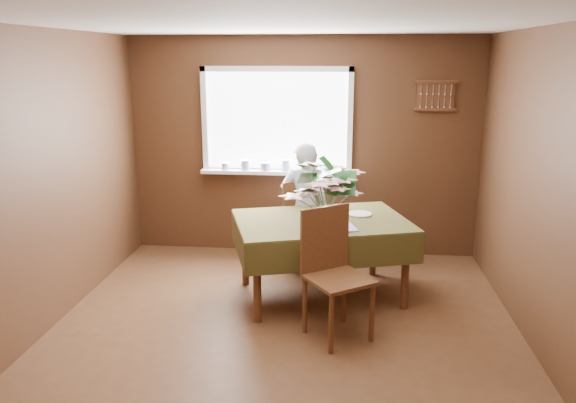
# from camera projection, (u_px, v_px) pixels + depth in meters

# --- Properties ---
(floor) EXTENTS (4.50, 4.50, 0.00)m
(floor) POSITION_uv_depth(u_px,v_px,m) (281.00, 343.00, 4.58)
(floor) COLOR #4D2D1A
(floor) RESTS_ON ground
(ceiling) EXTENTS (4.50, 4.50, 0.00)m
(ceiling) POSITION_uv_depth(u_px,v_px,m) (280.00, 22.00, 3.95)
(ceiling) COLOR white
(ceiling) RESTS_ON wall_back
(wall_back) EXTENTS (4.00, 0.00, 4.00)m
(wall_back) POSITION_uv_depth(u_px,v_px,m) (303.00, 148.00, 6.43)
(wall_back) COLOR brown
(wall_back) RESTS_ON floor
(wall_front) EXTENTS (4.00, 0.00, 4.00)m
(wall_front) POSITION_uv_depth(u_px,v_px,m) (213.00, 337.00, 2.10)
(wall_front) COLOR brown
(wall_front) RESTS_ON floor
(wall_left) EXTENTS (0.00, 4.50, 4.50)m
(wall_left) POSITION_uv_depth(u_px,v_px,m) (31.00, 188.00, 4.46)
(wall_left) COLOR brown
(wall_left) RESTS_ON floor
(wall_right) EXTENTS (0.00, 4.50, 4.50)m
(wall_right) POSITION_uv_depth(u_px,v_px,m) (554.00, 201.00, 4.07)
(wall_right) COLOR brown
(wall_right) RESTS_ON floor
(window_assembly) EXTENTS (1.72, 0.20, 1.22)m
(window_assembly) POSITION_uv_depth(u_px,v_px,m) (276.00, 139.00, 6.39)
(window_assembly) COLOR white
(window_assembly) RESTS_ON wall_back
(spoon_rack) EXTENTS (0.44, 0.05, 0.33)m
(spoon_rack) POSITION_uv_depth(u_px,v_px,m) (436.00, 96.00, 6.11)
(spoon_rack) COLOR brown
(spoon_rack) RESTS_ON wall_back
(dining_table) EXTENTS (1.85, 1.51, 0.78)m
(dining_table) POSITION_uv_depth(u_px,v_px,m) (322.00, 229.00, 5.31)
(dining_table) COLOR brown
(dining_table) RESTS_ON floor
(chair_far) EXTENTS (0.57, 0.57, 0.98)m
(chair_far) POSITION_uv_depth(u_px,v_px,m) (297.00, 219.00, 6.15)
(chair_far) COLOR brown
(chair_far) RESTS_ON floor
(chair_near) EXTENTS (0.64, 0.64, 1.07)m
(chair_near) POSITION_uv_depth(u_px,v_px,m) (333.00, 268.00, 4.61)
(chair_near) COLOR brown
(chair_near) RESTS_ON floor
(seated_woman) EXTENTS (0.53, 0.37, 1.40)m
(seated_woman) POSITION_uv_depth(u_px,v_px,m) (304.00, 207.00, 6.00)
(seated_woman) COLOR white
(seated_woman) RESTS_ON floor
(flower_bouquet) EXTENTS (0.63, 0.63, 0.54)m
(flower_bouquet) POSITION_uv_depth(u_px,v_px,m) (326.00, 188.00, 4.98)
(flower_bouquet) COLOR white
(flower_bouquet) RESTS_ON dining_table
(side_plate) EXTENTS (0.31, 0.31, 0.01)m
(side_plate) POSITION_uv_depth(u_px,v_px,m) (360.00, 214.00, 5.45)
(side_plate) COLOR white
(side_plate) RESTS_ON dining_table
(table_knife) EXTENTS (0.11, 0.20, 0.00)m
(table_knife) POSITION_uv_depth(u_px,v_px,m) (341.00, 223.00, 5.15)
(table_knife) COLOR silver
(table_knife) RESTS_ON dining_table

